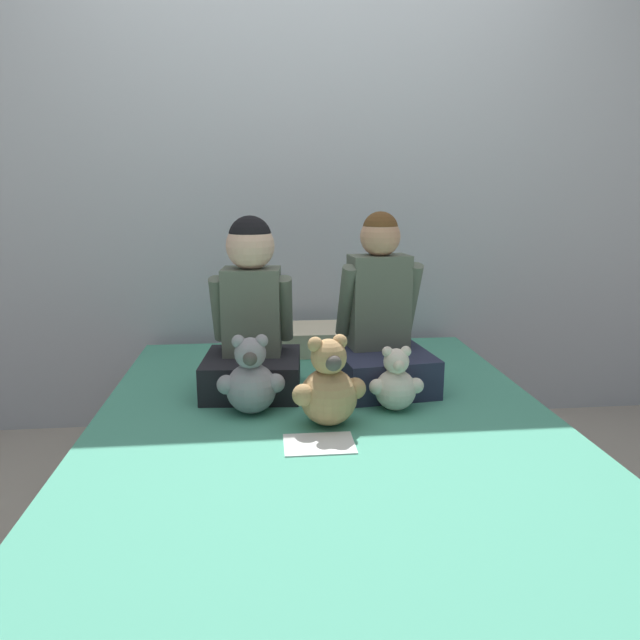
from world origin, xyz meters
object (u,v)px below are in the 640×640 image
at_px(teddy_bear_held_by_right_child, 396,383).
at_px(pillow_at_headboard, 308,339).
at_px(child_on_left, 252,321).
at_px(child_on_right, 381,325).
at_px(teddy_bear_held_by_left_child, 251,380).
at_px(teddy_bear_between_children, 328,388).
at_px(sign_card, 319,444).
at_px(bed, 328,485).

height_order(teddy_bear_held_by_right_child, pillow_at_headboard, teddy_bear_held_by_right_child).
height_order(child_on_left, child_on_right, child_on_right).
distance_m(child_on_right, pillow_at_headboard, 0.59).
bearing_deg(teddy_bear_held_by_left_child, teddy_bear_between_children, -26.55).
height_order(child_on_right, pillow_at_headboard, child_on_right).
bearing_deg(child_on_right, child_on_left, 172.81).
bearing_deg(child_on_left, teddy_bear_held_by_left_child, -86.00).
distance_m(teddy_bear_held_by_left_child, pillow_at_headboard, 0.78).
relative_size(child_on_left, teddy_bear_between_children, 2.20).
height_order(teddy_bear_held_by_left_child, teddy_bear_held_by_right_child, teddy_bear_held_by_left_child).
xyz_separation_m(pillow_at_headboard, sign_card, (-0.04, -1.01, -0.05)).
xyz_separation_m(child_on_left, pillow_at_headboard, (0.25, 0.50, -0.21)).
distance_m(bed, teddy_bear_held_by_right_child, 0.41).
xyz_separation_m(child_on_right, teddy_bear_between_children, (-0.24, -0.36, -0.11)).
relative_size(bed, pillow_at_headboard, 4.20).
relative_size(child_on_right, sign_card, 3.14).
xyz_separation_m(bed, sign_card, (-0.04, -0.16, 0.23)).
relative_size(child_on_left, sign_card, 3.08).
relative_size(child_on_left, child_on_right, 0.98).
distance_m(child_on_left, teddy_bear_held_by_right_child, 0.58).
relative_size(teddy_bear_held_by_left_child, sign_card, 1.29).
height_order(child_on_left, pillow_at_headboard, child_on_left).
distance_m(child_on_left, teddy_bear_between_children, 0.46).
distance_m(child_on_right, sign_card, 0.62).
xyz_separation_m(teddy_bear_held_by_left_child, sign_card, (0.20, -0.27, -0.11)).
xyz_separation_m(bed, teddy_bear_held_by_left_child, (-0.25, 0.11, 0.34)).
bearing_deg(teddy_bear_held_by_left_child, pillow_at_headboard, 71.49).
height_order(bed, sign_card, sign_card).
bearing_deg(teddy_bear_held_by_right_child, teddy_bear_held_by_left_child, 177.57).
bearing_deg(bed, teddy_bear_held_by_left_child, 156.73).
distance_m(bed, child_on_right, 0.62).
bearing_deg(teddy_bear_held_by_right_child, child_on_left, 152.31).
distance_m(teddy_bear_held_by_left_child, teddy_bear_held_by_right_child, 0.49).
bearing_deg(sign_card, teddy_bear_between_children, 74.09).
bearing_deg(teddy_bear_held_by_left_child, sign_card, -53.01).
xyz_separation_m(child_on_left, sign_card, (0.20, -0.51, -0.26)).
height_order(bed, child_on_left, child_on_left).
distance_m(teddy_bear_between_children, pillow_at_headboard, 0.86).
xyz_separation_m(teddy_bear_between_children, pillow_at_headboard, (0.00, 0.86, -0.07)).
xyz_separation_m(child_on_left, teddy_bear_between_children, (0.24, -0.36, -0.14)).
relative_size(teddy_bear_between_children, pillow_at_headboard, 0.60).
bearing_deg(child_on_left, sign_card, -63.80).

